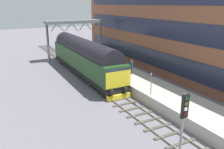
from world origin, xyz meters
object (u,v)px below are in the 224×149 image
Objects in this scene: signal_post_near at (183,124)px; platform_number_sign at (151,80)px; waiting_passenger at (131,65)px; diesel_locomotive at (84,56)px.

signal_post_near reaches higher than platform_number_sign.
platform_number_sign is at bearing 171.57° from waiting_passenger.
diesel_locomotive is 8.70× the size of platform_number_sign.
diesel_locomotive reaches higher than signal_post_near.
platform_number_sign is at bearing -80.70° from diesel_locomotive.
signal_post_near is 2.83× the size of waiting_passenger.
signal_post_near is at bearing -116.54° from platform_number_sign.
diesel_locomotive is at bearing 99.30° from platform_number_sign.
diesel_locomotive is 6.42m from waiting_passenger.
diesel_locomotive reaches higher than waiting_passenger.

